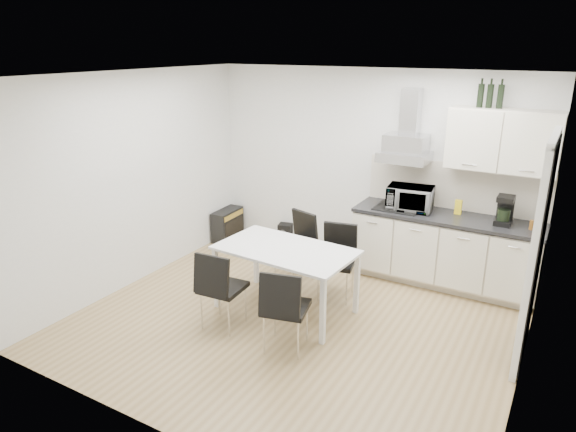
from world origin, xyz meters
name	(u,v)px	position (x,y,z in m)	size (l,w,h in m)	color
ground	(295,321)	(0.00, 0.00, 0.00)	(4.50, 4.50, 0.00)	tan
wall_back	(368,168)	(0.00, 2.00, 1.30)	(4.50, 0.10, 2.60)	silver
wall_front	(156,284)	(0.00, -2.00, 1.30)	(4.50, 0.10, 2.60)	silver
wall_left	(135,180)	(-2.25, 0.00, 1.30)	(0.10, 4.00, 2.60)	silver
wall_right	(539,250)	(2.25, 0.00, 1.30)	(0.10, 4.00, 2.60)	silver
ceiling	(296,76)	(0.00, 0.00, 2.60)	(4.50, 4.50, 0.00)	white
doorway	(535,255)	(2.21, 0.55, 1.05)	(0.08, 1.04, 2.10)	white
kitchenette	(450,222)	(1.19, 1.73, 0.83)	(2.22, 0.64, 2.52)	beige
dining_table	(286,255)	(-0.22, 0.17, 0.68)	(1.55, 0.95, 0.75)	white
chair_far_left	(294,248)	(-0.52, 0.90, 0.44)	(0.44, 0.50, 0.88)	black
chair_far_right	(336,263)	(0.14, 0.73, 0.44)	(0.44, 0.50, 0.88)	black
chair_near_left	(223,288)	(-0.62, -0.46, 0.44)	(0.44, 0.50, 0.88)	black
chair_near_right	(286,308)	(0.17, -0.50, 0.44)	(0.44, 0.50, 0.88)	black
guitar_amp	(227,224)	(-2.11, 1.65, 0.24)	(0.27, 0.57, 0.47)	black
floor_speaker	(285,234)	(-1.23, 1.90, 0.16)	(0.19, 0.17, 0.32)	black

